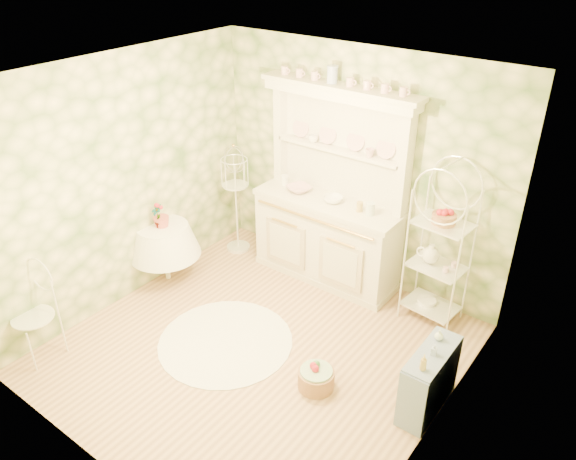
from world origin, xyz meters
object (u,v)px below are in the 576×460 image
Objects in this scene: cafe_chair at (33,319)px; side_shelf at (429,380)px; bakers_rack at (439,250)px; round_table at (165,253)px; floor_basket at (316,378)px; kitchen_dresser at (328,190)px; birdcage_stand at (236,197)px.

side_shelf is at bearing 21.13° from cafe_chair.
round_table is at bearing -151.20° from bakers_rack.
cafe_chair is at bearing -155.61° from side_shelf.
cafe_chair is at bearing -152.57° from floor_basket.
kitchen_dresser reaches higher than floor_basket.
birdcage_stand is at bearing 159.54° from side_shelf.
bakers_rack is 2.47× the size of round_table.
bakers_rack is 1.81m from floor_basket.
birdcage_stand is (0.22, 2.71, 0.31)m from cafe_chair.
floor_basket is at bearing -97.91° from bakers_rack.
round_table is 0.79× the size of cafe_chair.
cafe_chair reaches higher than floor_basket.
birdcage_stand reaches higher than floor_basket.
bakers_rack reaches higher than birdcage_stand.
bakers_rack is at bearing 111.02° from side_shelf.
birdcage_stand is at bearing 80.19° from cafe_chair.
bakers_rack is at bearing 22.77° from round_table.
kitchen_dresser is 2.13m from floor_basket.
kitchen_dresser reaches higher than round_table.
cafe_chair is (0.00, -1.68, 0.09)m from round_table.
floor_basket is at bearing -59.07° from kitchen_dresser.
birdcage_stand is at bearing -170.45° from bakers_rack.
birdcage_stand is at bearing 147.04° from floor_basket.
kitchen_dresser is 3.27× the size of side_shelf.
cafe_chair is at bearing -90.00° from round_table.
birdcage_stand reaches higher than round_table.
kitchen_dresser reaches higher than bakers_rack.
kitchen_dresser is 1.34× the size of bakers_rack.
round_table is 0.47× the size of birdcage_stand.
round_table is 1.12m from birdcage_stand.
bakers_rack reaches higher than floor_basket.
cafe_chair reaches higher than round_table.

